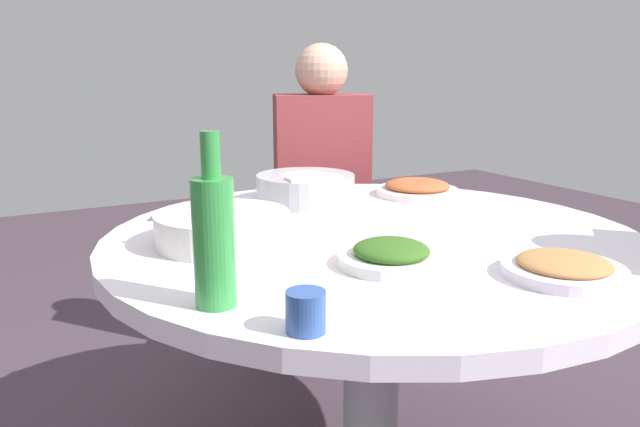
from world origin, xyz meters
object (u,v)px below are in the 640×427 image
object	(u,v)px
round_dining_table	(373,282)
green_bottle	(214,238)
dish_greens	(391,255)
dish_stirfry	(417,188)
stool_for_diner_right	(321,302)
rice_bowl	(305,188)
soup_bowl	(223,229)
dish_tofu_braise	(564,267)
tea_cup_far	(221,191)
tea_cup_near	(306,312)
diner_right	(321,166)

from	to	relation	value
round_dining_table	green_bottle	size ratio (longest dim) A/B	4.42
dish_greens	dish_stirfry	size ratio (longest dim) A/B	0.84
round_dining_table	stool_for_diner_right	distance (m)	0.96
dish_stirfry	stool_for_diner_right	world-z (taller)	dish_stirfry
rice_bowl	dish_stirfry	xyz separation A→B (m)	(0.34, -0.07, -0.02)
soup_bowl	dish_greens	size ratio (longest dim) A/B	1.43
rice_bowl	dish_tofu_braise	distance (m)	0.82
dish_stirfry	green_bottle	distance (m)	1.01
dish_stirfry	dish_tofu_braise	xyz separation A→B (m)	(-0.22, -0.73, -0.00)
dish_tofu_braise	tea_cup_far	xyz separation A→B (m)	(-0.35, 0.90, 0.02)
rice_bowl	dish_tofu_braise	bearing A→B (deg)	-81.00
green_bottle	stool_for_diner_right	distance (m)	1.46
round_dining_table	tea_cup_near	world-z (taller)	tea_cup_near
dish_greens	tea_cup_near	world-z (taller)	tea_cup_near
dish_greens	stool_for_diner_right	world-z (taller)	dish_greens
rice_bowl	round_dining_table	bearing A→B (deg)	-91.94
dish_stirfry	diner_right	world-z (taller)	diner_right
diner_right	soup_bowl	bearing A→B (deg)	-131.26
rice_bowl	dish_stirfry	bearing A→B (deg)	-12.12
dish_stirfry	tea_cup_near	size ratio (longest dim) A/B	3.99
dish_greens	green_bottle	bearing A→B (deg)	-174.45
diner_right	tea_cup_near	bearing A→B (deg)	-119.36
green_bottle	tea_cup_far	world-z (taller)	green_bottle
soup_bowl	round_dining_table	bearing A→B (deg)	-13.75
soup_bowl	green_bottle	world-z (taller)	green_bottle
round_dining_table	dish_greens	xyz separation A→B (m)	(-0.10, -0.22, 0.14)
green_bottle	diner_right	bearing A→B (deg)	54.09
round_dining_table	rice_bowl	world-z (taller)	rice_bowl
dish_tofu_braise	green_bottle	world-z (taller)	green_bottle
rice_bowl	tea_cup_near	world-z (taller)	rice_bowl
dish_tofu_braise	tea_cup_far	size ratio (longest dim) A/B	3.08
rice_bowl	soup_bowl	distance (m)	0.46
green_bottle	diner_right	size ratio (longest dim) A/B	0.37
dish_stirfry	green_bottle	world-z (taller)	green_bottle
rice_bowl	green_bottle	size ratio (longest dim) A/B	0.99
soup_bowl	dish_stirfry	distance (m)	0.73
stool_for_diner_right	diner_right	xyz separation A→B (m)	(-0.00, -0.00, 0.54)
tea_cup_far	dish_greens	bearing A→B (deg)	-81.38
rice_bowl	dish_stirfry	world-z (taller)	rice_bowl
rice_bowl	soup_bowl	size ratio (longest dim) A/B	0.94
dish_greens	stool_for_diner_right	bearing A→B (deg)	68.68
rice_bowl	dish_stirfry	distance (m)	0.35
dish_tofu_braise	diner_right	distance (m)	1.25
green_bottle	round_dining_table	bearing A→B (deg)	28.01
soup_bowl	green_bottle	size ratio (longest dim) A/B	1.06
round_dining_table	dish_tofu_braise	size ratio (longest dim) A/B	5.58
soup_bowl	dish_tofu_braise	xyz separation A→B (m)	(0.48, -0.51, -0.02)
rice_bowl	diner_right	size ratio (longest dim) A/B	0.37
green_bottle	tea_cup_far	size ratio (longest dim) A/B	3.88
green_bottle	soup_bowl	bearing A→B (deg)	68.71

